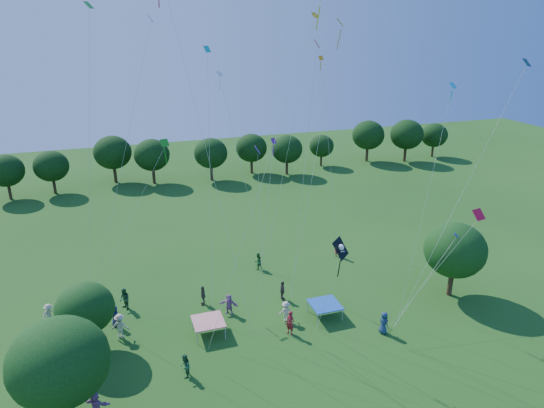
{
  "coord_description": "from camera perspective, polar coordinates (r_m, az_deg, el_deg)",
  "views": [
    {
      "loc": [
        -8.49,
        -11.5,
        21.03
      ],
      "look_at": [
        0.0,
        14.0,
        11.0
      ],
      "focal_mm": 32.0,
      "sensor_mm": 36.0,
      "label": 1
    }
  ],
  "objects": [
    {
      "name": "crowd_person_9",
      "position": [
        37.14,
        1.64,
        -12.52
      ],
      "size": [
        1.13,
        0.63,
        1.64
      ],
      "primitive_type": "imported",
      "rotation": [
        0.0,
        0.0,
        3.0
      ],
      "color": "#BFB599",
      "rests_on": "ground"
    },
    {
      "name": "treeline",
      "position": [
        69.37,
        -12.32,
        5.85
      ],
      "size": [
        88.01,
        8.77,
        6.77
      ],
      "color": "#422B19",
      "rests_on": "ground"
    },
    {
      "name": "crowd_person_11",
      "position": [
        38.13,
        -5.09,
        -11.65
      ],
      "size": [
        1.55,
        1.31,
        1.62
      ],
      "primitive_type": "imported",
      "rotation": [
        0.0,
        0.0,
        5.68
      ],
      "color": "#A35F9B",
      "rests_on": "ground"
    },
    {
      "name": "small_kite_10",
      "position": [
        24.02,
        1.48,
        11.04
      ],
      "size": [
        5.15,
        5.22,
        21.07
      ],
      "color": "yellow"
    },
    {
      "name": "red_high_kite",
      "position": [
        32.66,
        -11.45,
        20.02
      ],
      "size": [
        4.26,
        7.12,
        24.47
      ],
      "color": "red"
    },
    {
      "name": "crowd_person_16",
      "position": [
        39.45,
        -8.12,
        -10.59
      ],
      "size": [
        0.49,
        0.98,
        1.63
      ],
      "primitive_type": "imported",
      "rotation": [
        0.0,
        0.0,
        4.66
      ],
      "color": "#484239",
      "rests_on": "ground"
    },
    {
      "name": "near_tree_north",
      "position": [
        35.17,
        -21.15,
        -11.39
      ],
      "size": [
        3.86,
        3.86,
        5.03
      ],
      "color": "#422B19",
      "rests_on": "ground"
    },
    {
      "name": "crowd_person_7",
      "position": [
        46.92,
        7.75,
        -5.18
      ],
      "size": [
        0.78,
        0.71,
        1.75
      ],
      "primitive_type": "imported",
      "rotation": [
        0.0,
        0.0,
        2.55
      ],
      "color": "maroon",
      "rests_on": "ground"
    },
    {
      "name": "crowd_person_10",
      "position": [
        39.71,
        1.23,
        -10.15
      ],
      "size": [
        0.52,
        0.99,
        1.63
      ],
      "primitive_type": "imported",
      "rotation": [
        0.0,
        0.0,
        1.48
      ],
      "color": "#403533",
      "rests_on": "ground"
    },
    {
      "name": "small_kite_6",
      "position": [
        37.73,
        -15.77,
        12.14
      ],
      "size": [
        6.24,
        1.69,
        20.29
      ],
      "color": "white"
    },
    {
      "name": "small_kite_11",
      "position": [
        34.51,
        -20.71,
        12.06
      ],
      "size": [
        2.85,
        1.2,
        21.01
      ],
      "color": "#1A9120"
    },
    {
      "name": "small_kite_5",
      "position": [
        33.4,
        -0.31,
        2.34
      ],
      "size": [
        1.62,
        0.43,
        12.54
      ],
      "color": "#6B1685"
    },
    {
      "name": "near_tree_east",
      "position": [
        41.49,
        20.75,
        -5.11
      ],
      "size": [
        4.9,
        4.9,
        6.27
      ],
      "color": "#422B19",
      "rests_on": "ground"
    },
    {
      "name": "small_kite_13",
      "position": [
        31.93,
        -1.56,
        2.52
      ],
      "size": [
        0.83,
        1.24,
        12.39
      ],
      "color": "#5C1684"
    },
    {
      "name": "crowd_person_6",
      "position": [
        36.73,
        13.02,
        -13.46
      ],
      "size": [
        0.6,
        0.91,
        1.71
      ],
      "primitive_type": "imported",
      "rotation": [
        0.0,
        0.0,
        1.75
      ],
      "color": "navy",
      "rests_on": "ground"
    },
    {
      "name": "small_kite_1",
      "position": [
        38.72,
        3.22,
        12.76
      ],
      "size": [
        3.37,
        2.71,
        20.5
      ],
      "color": "#E3A90B"
    },
    {
      "name": "crowd_person_2",
      "position": [
        44.29,
        -1.68,
        -6.74
      ],
      "size": [
        0.88,
        0.66,
        1.58
      ],
      "primitive_type": "imported",
      "rotation": [
        0.0,
        0.0,
        3.49
      ],
      "color": "#285F29",
      "rests_on": "ground"
    },
    {
      "name": "small_kite_8",
      "position": [
        29.79,
        4.31,
        8.86
      ],
      "size": [
        0.6,
        4.49,
        18.92
      ],
      "color": "#EB3C0D"
    },
    {
      "name": "crowd_person_1",
      "position": [
        36.47,
        -21.33,
        -14.83
      ],
      "size": [
        0.53,
        0.68,
        1.61
      ],
      "primitive_type": "imported",
      "rotation": [
        0.0,
        0.0,
        4.45
      ],
      "color": "maroon",
      "rests_on": "ground"
    },
    {
      "name": "crowd_person_15",
      "position": [
        40.25,
        -24.74,
        -11.72
      ],
      "size": [
        1.18,
        1.1,
        1.71
      ],
      "primitive_type": "imported",
      "rotation": [
        0.0,
        0.0,
        0.69
      ],
      "color": "#B6A892",
      "rests_on": "ground"
    },
    {
      "name": "crowd_person_5",
      "position": [
        31.19,
        -20.0,
        -21.32
      ],
      "size": [
        1.67,
        1.29,
        1.72
      ],
      "primitive_type": "imported",
      "rotation": [
        0.0,
        0.0,
        2.62
      ],
      "color": "#9F61A6",
      "rests_on": "ground"
    },
    {
      "name": "crowd_person_8",
      "position": [
        40.1,
        -16.95,
        -10.66
      ],
      "size": [
        0.82,
        1.01,
        1.8
      ],
      "primitive_type": "imported",
      "rotation": [
        0.0,
        0.0,
        5.17
      ],
      "color": "#214D2B",
      "rests_on": "ground"
    },
    {
      "name": "small_kite_15",
      "position": [
        30.34,
        18.54,
        4.27
      ],
      "size": [
        0.96,
        2.04,
        16.69
      ],
      "color": "#0DB2D1"
    },
    {
      "name": "crowd_person_14",
      "position": [
        32.6,
        -10.21,
        -18.24
      ],
      "size": [
        0.67,
        0.9,
        1.63
      ],
      "primitive_type": "imported",
      "rotation": [
        0.0,
        0.0,
        4.39
      ],
      "color": "#265938",
      "rests_on": "ground"
    },
    {
      "name": "small_kite_3",
      "position": [
        39.57,
        -13.59,
        4.41
      ],
      "size": [
        6.74,
        2.39,
        11.17
      ],
      "color": "#1B8718"
    },
    {
      "name": "pirate_kite",
      "position": [
        27.9,
        8.05,
        -5.35
      ],
      "size": [
        1.26,
        4.02,
        8.26
      ],
      "color": "black"
    },
    {
      "name": "crowd_person_3",
      "position": [
        36.96,
        -17.45,
        -13.54
      ],
      "size": [
        1.34,
        0.91,
        1.88
      ],
      "primitive_type": "imported",
      "rotation": [
        0.0,
        0.0,
        2.82
      ],
      "color": "#BFB899",
      "rests_on": "ground"
    },
    {
      "name": "tent_red_stripe",
      "position": [
        35.95,
        -7.51,
        -13.53
      ],
      "size": [
        2.2,
        2.2,
        1.1
      ],
      "color": "red",
      "rests_on": "ground"
    },
    {
      "name": "tent_blue",
      "position": [
        37.73,
        6.25,
        -11.67
      ],
      "size": [
        2.2,
        2.2,
        1.1
      ],
      "color": "#1A50AF",
      "rests_on": "ground"
    },
    {
      "name": "small_kite_12",
      "position": [
        38.32,
        19.66,
        -5.37
      ],
      "size": [
        7.09,
        3.24,
        4.95
      ],
      "color": "#1813C4"
    },
    {
      "name": "small_kite_14",
      "position": [
        42.31,
        -5.11,
        10.49
      ],
      "size": [
        2.89,
        4.22,
        15.99
      ],
      "color": "white"
    },
    {
      "name": "small_kite_9",
      "position": [
        33.18,
        6.65,
        13.4
      ],
      "size": [
        3.21,
        0.92,
        20.06
      ],
      "color": "orange"
    },
    {
      "name": "small_kite_4",
      "position": [
        32.68,
        24.56,
        7.85
      ],
      "size": [
        6.68,
        1.47,
        17.84
      ],
      "color": "#1230B4"
    },
    {
      "name": "crowd_person_12",
      "position": [
        38.37,
        -17.98,
        -12.43
      ],
      "size": [
        0.51,
        0.86,
        1.67
      ],
      "primitive_type": "imported",
      "rotation": [
        0.0,
        0.0,
        4.79
      ],
      "color": "#1B1E4F",
      "rests_on": "ground"
    },
    {
      "name": "small_kite_0",
      "position": [
        30.48,
        21.79,
        -3.07
      ],
      "size": [
        2.63,
        4.48,
        9.84
      ],
      "color": "red"
    },
    {
      "name": "crowd_person_13",
      "position": [
        35.73,
        2.15,
        -13.81
      ],
      "size": [
        0.74,
        0.82,
        1.84
      ],
      "primitive_type": "imported",
      "rotation": [
        0.0,
        0.0,
        5.29
      ],
      "color": "maroon",
      "rests_on": "ground"
    },
    {
      "name": "near_tree_west",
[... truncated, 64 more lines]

